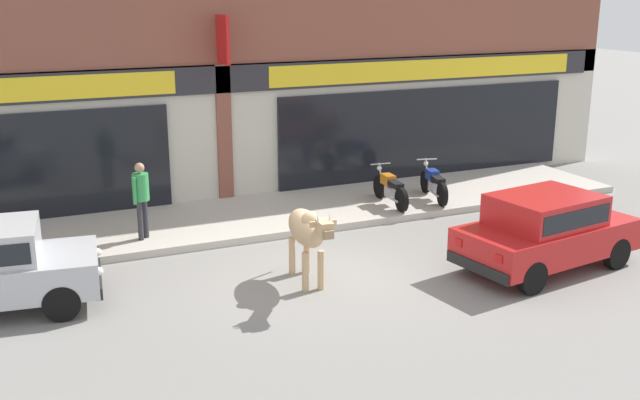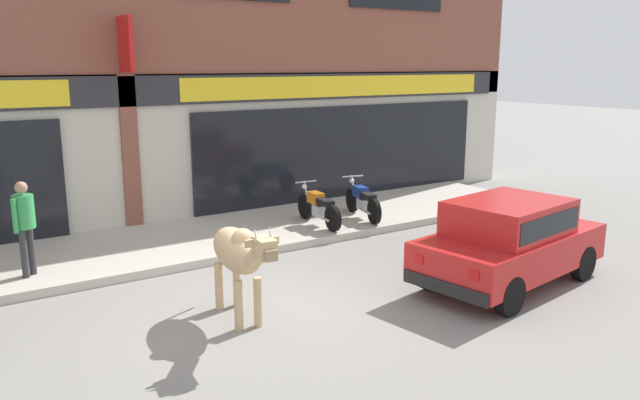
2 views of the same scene
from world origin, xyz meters
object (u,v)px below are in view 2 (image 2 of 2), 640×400
cow (239,253)px  car_1 (510,238)px  motorcycle_0 (318,207)px  motorcycle_1 (363,201)px  pedestrian (24,219)px

cow → car_1: 4.51m
motorcycle_0 → motorcycle_1: 1.21m
pedestrian → motorcycle_0: bearing=1.5°
motorcycle_1 → pedestrian: pedestrian is taller
cow → pedestrian: (-2.28, 3.25, 0.14)m
motorcycle_0 → motorcycle_1: (1.21, -0.01, 0.00)m
motorcycle_0 → motorcycle_1: same height
car_1 → motorcycle_0: bearing=99.4°
pedestrian → car_1: bearing=-33.6°
car_1 → pedestrian: (-6.63, 4.41, 0.33)m
car_1 → motorcycle_1: size_ratio=2.11×
cow → motorcycle_0: 4.97m
cow → motorcycle_1: (4.80, 3.40, -0.46)m
car_1 → motorcycle_1: car_1 is taller
cow → car_1: (4.35, -1.16, -0.19)m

